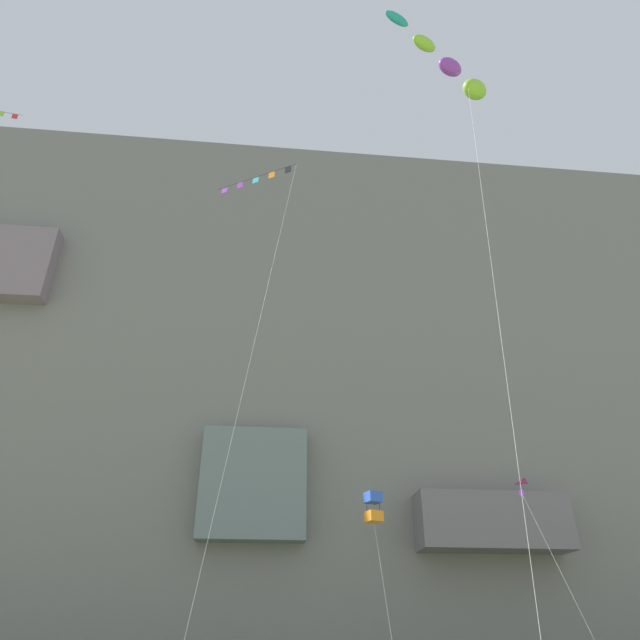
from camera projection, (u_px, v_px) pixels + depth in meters
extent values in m
cube|color=slate|center=(260.00, 398.00, 70.81)|extent=(180.00, 25.24, 58.78)
cube|color=slate|center=(253.00, 485.00, 52.74)|extent=(9.51, 3.01, 9.91)
cube|color=slate|center=(490.00, 523.00, 52.59)|extent=(13.76, 4.69, 4.88)
pyramid|color=#CC3399|center=(514.00, 492.00, 39.64)|extent=(1.48, 1.66, 0.26)
cube|color=purple|center=(521.00, 493.00, 39.43)|extent=(0.37, 0.24, 0.44)
cylinder|color=silver|center=(566.00, 583.00, 33.99)|extent=(0.89, 5.95, 11.79)
ellipsoid|color=#8CCC33|center=(475.00, 89.00, 26.58)|extent=(1.69, 1.49, 1.09)
ellipsoid|color=purple|center=(450.00, 67.00, 25.89)|extent=(1.59, 1.34, 0.94)
ellipsoid|color=#8CCC33|center=(424.00, 44.00, 25.21)|extent=(1.48, 1.19, 0.78)
ellipsoid|color=teal|center=(397.00, 19.00, 24.53)|extent=(1.37, 1.04, 0.63)
cylinder|color=silver|center=(496.00, 297.00, 18.61)|extent=(2.49, 3.32, 24.73)
cube|color=blue|center=(373.00, 498.00, 38.53)|extent=(1.24, 1.24, 0.67)
cube|color=orange|center=(374.00, 517.00, 37.92)|extent=(1.24, 1.24, 0.67)
cylinder|color=black|center=(380.00, 507.00, 38.27)|extent=(0.03, 0.03, 1.81)
cylinder|color=black|center=(367.00, 507.00, 38.19)|extent=(0.03, 0.03, 1.81)
cylinder|color=silver|center=(386.00, 602.00, 33.13)|extent=(0.03, 5.14, 9.74)
cube|color=#8CCC33|center=(1.00, 114.00, 33.82)|extent=(0.30, 0.08, 0.34)
cube|color=red|center=(15.00, 116.00, 33.97)|extent=(0.31, 0.09, 0.34)
cylinder|color=black|center=(256.00, 177.00, 32.10)|extent=(4.35, 2.49, 0.02)
cube|color=black|center=(288.00, 170.00, 31.28)|extent=(0.33, 0.21, 0.41)
cube|color=orange|center=(272.00, 175.00, 31.64)|extent=(0.34, 0.21, 0.41)
cube|color=#38B2D1|center=(256.00, 180.00, 31.99)|extent=(0.35, 0.23, 0.41)
cube|color=purple|center=(240.00, 185.00, 32.34)|extent=(0.33, 0.20, 0.41)
cube|color=purple|center=(225.00, 190.00, 32.69)|extent=(0.35, 0.23, 0.41)
cylinder|color=silver|center=(248.00, 371.00, 24.26)|extent=(3.70, 1.29, 25.27)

